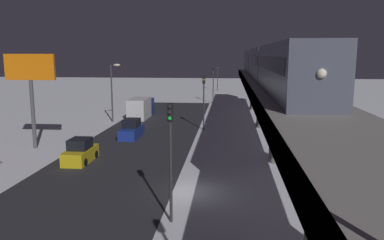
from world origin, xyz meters
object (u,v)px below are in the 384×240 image
object	(u,v)px
traffic_light_mid	(204,95)
sedan_yellow	(80,153)
traffic_light_far	(213,80)
traffic_light_near	(170,146)
traffic_light_distant	(218,73)
sedan_blue	(132,130)
box_truck	(141,108)
commercial_billboard	(30,76)
subway_train	(265,62)

from	to	relation	value
traffic_light_mid	sedan_yellow	bearing A→B (deg)	57.49
traffic_light_far	traffic_light_near	bearing A→B (deg)	90.00
sedan_yellow	traffic_light_distant	distance (m)	65.98
sedan_blue	traffic_light_mid	world-z (taller)	traffic_light_mid
sedan_yellow	sedan_blue	bearing A→B (deg)	-100.36
sedan_yellow	traffic_light_mid	xyz separation A→B (m)	(-9.30, -14.59, 3.41)
traffic_light_mid	traffic_light_far	world-z (taller)	same
traffic_light_far	traffic_light_distant	distance (m)	25.32
traffic_light_mid	traffic_light_distant	xyz separation A→B (m)	(0.00, -50.64, 0.00)
box_truck	traffic_light_mid	bearing A→B (deg)	139.00
commercial_billboard	sedan_yellow	bearing A→B (deg)	146.32
sedan_yellow	traffic_light_distant	bearing A→B (deg)	-98.11
sedan_yellow	box_truck	size ratio (longest dim) A/B	0.54
traffic_light_mid	traffic_light_far	size ratio (longest dim) A/B	1.00
traffic_light_near	traffic_light_mid	world-z (taller)	same
subway_train	sedan_yellow	xyz separation A→B (m)	(16.33, 15.32, -7.15)
subway_train	sedan_yellow	size ratio (longest dim) A/B	13.86
commercial_billboard	traffic_light_far	bearing A→B (deg)	-113.29
traffic_light_near	sedan_blue	bearing A→B (deg)	-69.97
sedan_yellow	traffic_light_far	world-z (taller)	traffic_light_far
subway_train	traffic_light_near	bearing A→B (deg)	74.90
sedan_blue	traffic_light_far	size ratio (longest dim) A/B	0.73
box_truck	traffic_light_mid	distance (m)	12.91
subway_train	traffic_light_near	distance (m)	27.23
sedan_yellow	sedan_blue	world-z (taller)	same
sedan_yellow	traffic_light_distant	xyz separation A→B (m)	(-9.30, -65.23, 3.41)
sedan_blue	traffic_light_far	xyz separation A→B (m)	(-7.50, -30.07, 3.40)
sedan_yellow	traffic_light_distant	size ratio (longest dim) A/B	0.63
traffic_light_far	traffic_light_mid	bearing A→B (deg)	90.00
traffic_light_near	traffic_light_distant	world-z (taller)	same
sedan_yellow	traffic_light_far	bearing A→B (deg)	-103.12
sedan_blue	traffic_light_near	world-z (taller)	traffic_light_near
subway_train	commercial_billboard	xyz separation A→B (m)	(22.45, 11.23, -1.11)
sedan_blue	traffic_light_distant	bearing A→B (deg)	-97.71
sedan_yellow	box_truck	xyz separation A→B (m)	(0.20, -22.85, 0.56)
sedan_blue	commercial_billboard	size ratio (longest dim) A/B	0.53
traffic_light_distant	traffic_light_mid	bearing A→B (deg)	90.00
subway_train	box_truck	size ratio (longest dim) A/B	7.50
traffic_light_mid	commercial_billboard	bearing A→B (deg)	34.27
subway_train	traffic_light_far	bearing A→B (deg)	-74.05
subway_train	commercial_billboard	bearing A→B (deg)	26.58
sedan_blue	traffic_light_distant	size ratio (longest dim) A/B	0.73
traffic_light_distant	commercial_billboard	xyz separation A→B (m)	(15.42, 61.15, 2.63)
box_truck	traffic_light_distant	bearing A→B (deg)	-102.63
sedan_yellow	traffic_light_mid	distance (m)	17.64
sedan_yellow	box_truck	distance (m)	22.86
box_truck	traffic_light_near	size ratio (longest dim) A/B	1.16
sedan_blue	traffic_light_near	bearing A→B (deg)	110.03
traffic_light_mid	commercial_billboard	world-z (taller)	commercial_billboard
traffic_light_near	traffic_light_mid	xyz separation A→B (m)	(0.00, -25.32, 0.00)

